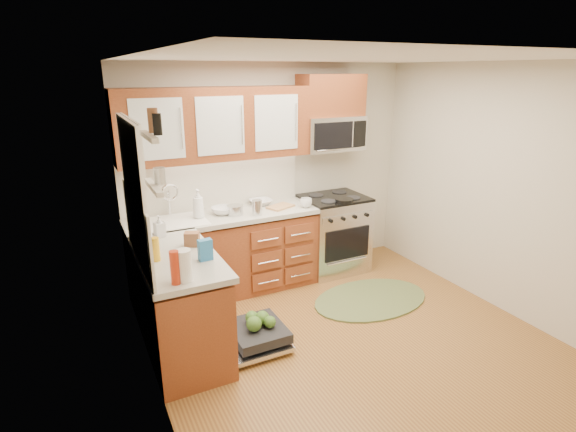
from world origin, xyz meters
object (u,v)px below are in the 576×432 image
stock_pot (235,210)px  cup (306,203)px  sink (176,233)px  range (333,233)px  dishwasher (253,336)px  upper_cabinets (215,124)px  bowl_b (223,211)px  skillet (344,200)px  paper_towel_roll (184,266)px  bowl_a (261,202)px  cutting_board (281,207)px  rug (371,299)px  microwave (331,133)px

stock_pot → cup: (0.82, -0.10, -0.00)m
sink → stock_pot: (0.63, -0.06, 0.18)m
range → dishwasher: size_ratio=1.36×
upper_cabinets → bowl_b: upper_cabinets is taller
range → sink: size_ratio=1.53×
skillet → paper_towel_roll: (-2.16, -1.16, 0.08)m
stock_pot → bowl_a: size_ratio=0.70×
bowl_b → cutting_board: bearing=-5.4°
bowl_a → cup: cup is taller
skillet → paper_towel_roll: bearing=-151.7°
sink → dishwasher: size_ratio=0.89×
range → dishwasher: (-1.54, -1.13, -0.38)m
dishwasher → stock_pot: 1.40m
rug → range: bearing=86.6°
skillet → bowl_a: skillet is taller
stock_pot → bowl_b: (-0.11, 0.09, -0.01)m
range → dishwasher: bearing=-143.7°
skillet → upper_cabinets: bearing=164.1°
sink → cutting_board: cutting_board is taller
microwave → cup: 0.91m
microwave → stock_pot: (-1.30, -0.19, -0.72)m
upper_cabinets → dishwasher: size_ratio=2.93×
bowl_a → rug: bearing=-51.4°
range → sink: bearing=-179.7°
skillet → bowl_b: bearing=169.0°
upper_cabinets → sink: upper_cabinets is taller
sink → bowl_a: 1.06m
dishwasher → rug: size_ratio=0.52×
stock_pot → cup: 0.82m
upper_cabinets → dishwasher: bearing=-96.0°
upper_cabinets → bowl_a: size_ratio=8.18×
sink → bowl_b: 0.55m
range → sink: 1.96m
skillet → rug: bearing=-93.0°
cup → cutting_board: bearing=155.4°
upper_cabinets → cup: size_ratio=15.37×
stock_pot → paper_towel_roll: size_ratio=0.72×
paper_towel_roll → bowl_a: bearing=50.8°
bowl_a → paper_towel_roll: bearing=-129.2°
upper_cabinets → cup: bearing=-18.5°
microwave → skillet: 0.82m
dishwasher → stock_pot: size_ratio=3.98×
sink → paper_towel_roll: paper_towel_roll is taller
cutting_board → upper_cabinets: bearing=164.0°
upper_cabinets → microwave: upper_cabinets is taller
cutting_board → dishwasher: bearing=-126.3°
dishwasher → cup: cup is taller
sink → bowl_a: size_ratio=2.47×
dishwasher → bowl_a: bowl_a is taller
upper_cabinets → range: (1.41, -0.15, -1.40)m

